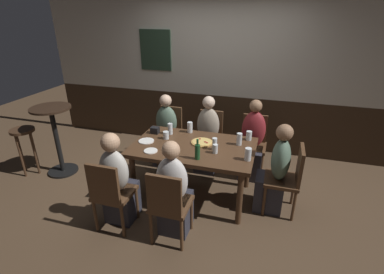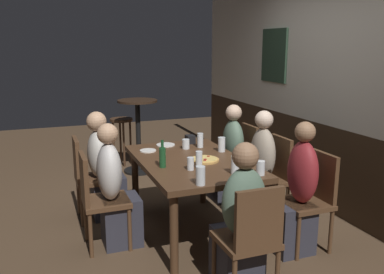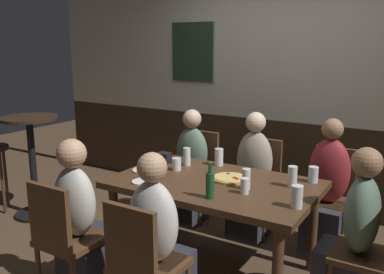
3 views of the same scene
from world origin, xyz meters
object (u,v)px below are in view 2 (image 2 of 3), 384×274
(chair_right_far, at_px, (312,195))
(person_right_far, at_px, (297,198))
(tumbler_water, at_px, (199,160))
(tumbler_short, at_px, (200,141))
(highball_clear, at_px, (222,145))
(plate_white_large, at_px, (166,145))
(chair_mid_near, at_px, (97,196))
(beer_bottle_green, at_px, (163,157))
(person_mid_near, at_px, (116,195))
(beer_glass_half, at_px, (235,166))
(pizza, at_px, (204,160))
(person_mid_far, at_px, (258,176))
(side_bar_table, at_px, (138,130))
(condiment_caddy, at_px, (190,139))
(plate_white_small, at_px, (148,151))
(pint_glass_pale, at_px, (186,144))
(bar_stool, at_px, (122,128))
(beer_glass_tall, at_px, (200,177))
(chair_mid_far, at_px, (272,174))
(person_left_near, at_px, (104,173))
(person_left_far, at_px, (229,160))
(chair_left_near, at_px, (88,174))
(pint_glass_stout, at_px, (260,169))
(person_head_east, at_px, (240,228))
(chair_head_east, at_px, (251,236))
(chair_left_far, at_px, (241,157))
(dining_table, at_px, (191,168))
(pint_glass_amber, at_px, (190,164))

(chair_right_far, distance_m, person_right_far, 0.16)
(tumbler_water, relative_size, tumbler_short, 0.98)
(highball_clear, height_order, plate_white_large, highball_clear)
(chair_mid_near, relative_size, beer_bottle_green, 3.54)
(person_mid_near, bearing_deg, beer_glass_half, 59.21)
(pizza, distance_m, tumbler_short, 0.52)
(person_mid_far, height_order, side_bar_table, person_mid_far)
(condiment_caddy, bearing_deg, plate_white_small, -71.90)
(pint_glass_pale, bearing_deg, highball_clear, 51.68)
(chair_mid_near, relative_size, bar_stool, 1.22)
(pizza, bearing_deg, tumbler_water, -34.14)
(beer_glass_tall, distance_m, condiment_caddy, 1.38)
(side_bar_table, bearing_deg, highball_clear, 11.81)
(person_right_far, relative_size, tumbler_water, 7.71)
(person_right_far, bearing_deg, beer_bottle_green, -116.56)
(chair_mid_far, relative_size, plate_white_large, 4.39)
(highball_clear, distance_m, side_bar_table, 1.99)
(person_right_far, bearing_deg, person_left_near, -132.65)
(beer_bottle_green, bearing_deg, person_left_far, 127.73)
(chair_left_near, distance_m, beer_bottle_green, 1.05)
(pint_glass_stout, bearing_deg, chair_mid_near, -117.06)
(chair_right_far, bearing_deg, person_right_far, -90.00)
(beer_glass_half, distance_m, pint_glass_stout, 0.21)
(person_head_east, height_order, beer_bottle_green, person_head_east)
(beer_bottle_green, bearing_deg, chair_head_east, 17.53)
(pizza, bearing_deg, person_left_far, 140.20)
(beer_glass_half, bearing_deg, side_bar_table, -175.73)
(chair_left_near, distance_m, pint_glass_stout, 1.86)
(person_left_near, distance_m, tumbler_water, 1.23)
(person_mid_near, height_order, highball_clear, person_mid_near)
(chair_left_far, xyz_separation_m, person_head_east, (1.70, -0.90, -0.01))
(person_mid_near, bearing_deg, pizza, 84.12)
(dining_table, height_order, highball_clear, highball_clear)
(condiment_caddy, bearing_deg, person_right_far, 21.53)
(person_mid_near, height_order, pizza, person_mid_near)
(chair_head_east, xyz_separation_m, chair_left_far, (-1.86, 0.90, 0.00))
(pint_glass_amber, height_order, plate_white_small, pint_glass_amber)
(pint_glass_stout, relative_size, bar_stool, 0.17)
(chair_mid_near, xyz_separation_m, tumbler_water, (0.28, 0.86, 0.31))
(person_left_near, xyz_separation_m, pizza, (0.76, 0.83, 0.27))
(person_mid_far, distance_m, side_bar_table, 2.24)
(plate_white_large, bearing_deg, pizza, 12.76)
(person_right_far, bearing_deg, person_mid_near, -114.74)
(dining_table, xyz_separation_m, chair_mid_far, (0.00, 0.90, -0.16))
(tumbler_short, bearing_deg, highball_clear, 30.23)
(person_mid_near, height_order, beer_glass_half, person_mid_near)
(person_left_near, relative_size, plate_white_small, 6.87)
(person_mid_near, bearing_deg, pint_glass_amber, 63.13)
(chair_head_east, bearing_deg, beer_glass_tall, -158.60)
(chair_left_near, distance_m, plate_white_small, 0.68)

